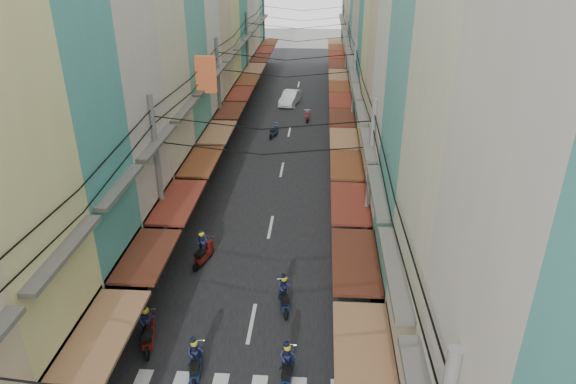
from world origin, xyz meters
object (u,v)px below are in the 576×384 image
at_px(traffic_sign, 393,270).
at_px(bicycle, 421,349).
at_px(white_car, 290,104).
at_px(market_umbrella, 406,310).

bearing_deg(traffic_sign, bicycle, -64.62).
bearing_deg(white_car, bicycle, -66.65).
height_order(white_car, traffic_sign, traffic_sign).
relative_size(bicycle, market_umbrella, 0.66).
relative_size(white_car, bicycle, 2.96).
bearing_deg(market_umbrella, white_car, 100.72).
xyz_separation_m(white_car, bicycle, (7.16, -33.12, 0.00)).
distance_m(bicycle, market_umbrella, 2.28).
distance_m(bicycle, traffic_sign, 3.18).
distance_m(market_umbrella, traffic_sign, 2.50).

